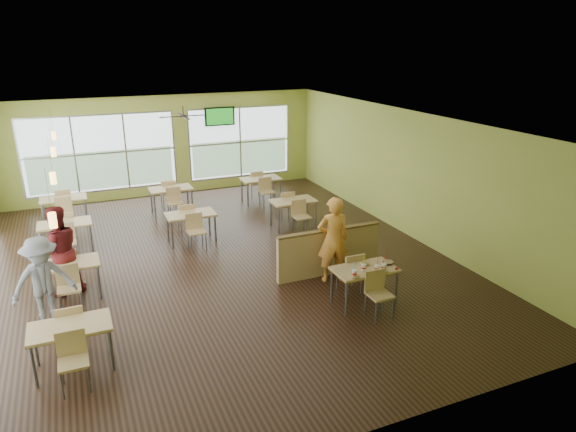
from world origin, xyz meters
The scene contains 20 objects.
room centered at (0.00, 0.00, 1.60)m, with size 12.00×12.04×3.20m.
window_bays centered at (-2.65, 3.08, 1.48)m, with size 9.24×10.24×2.38m.
main_table centered at (2.00, -3.00, 0.63)m, with size 1.22×1.52×0.87m.
half_wall_divider centered at (2.00, -1.55, 0.52)m, with size 2.40×0.14×1.04m.
dining_tables centered at (-1.05, 1.71, 0.63)m, with size 6.92×8.72×0.87m.
pendant_lights centered at (-3.20, 0.68, 2.45)m, with size 0.11×7.31×0.86m.
ceiling_fan centered at (0.00, 3.00, 2.95)m, with size 1.25×1.25×0.29m.
tv_backwall centered at (1.80, 5.90, 2.45)m, with size 1.00×0.07×0.60m.
man_plaid centered at (1.93, -1.84, 0.92)m, with size 0.67×0.44×1.84m, color #E15B19.
patron_maroon centered at (-3.32, -0.23, 0.92)m, with size 0.89×0.70×1.84m, color #5C1616.
patron_grey centered at (-3.58, -1.40, 0.83)m, with size 1.08×0.62×1.67m, color slate.
cup_blue centered at (1.63, -3.24, 0.82)m, with size 0.10×0.10×0.37m.
cup_yellow centered at (1.92, -3.08, 0.82)m, with size 0.10×0.10×0.34m.
cup_red_near centered at (2.14, -3.21, 0.82)m, with size 0.09×0.09×0.34m.
cup_red_far centered at (2.27, -3.23, 0.82)m, with size 0.10×0.10×0.37m.
food_basket centered at (2.52, -3.01, 0.78)m, with size 0.21×0.21×0.05m.
ketchup_cup centered at (2.53, -3.28, 0.76)m, with size 0.07×0.07×0.03m, color maroon.
wrapper_left centered at (1.64, -3.28, 0.77)m, with size 0.16×0.14×0.04m, color #9B7B4B.
wrapper_mid centered at (2.07, -2.87, 0.78)m, with size 0.20×0.18×0.05m, color #9B7B4B.
wrapper_right centered at (2.25, -3.30, 0.77)m, with size 0.14×0.12×0.03m, color #9B7B4B.
Camera 1 is at (-2.84, -10.56, 4.88)m, focal length 32.00 mm.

